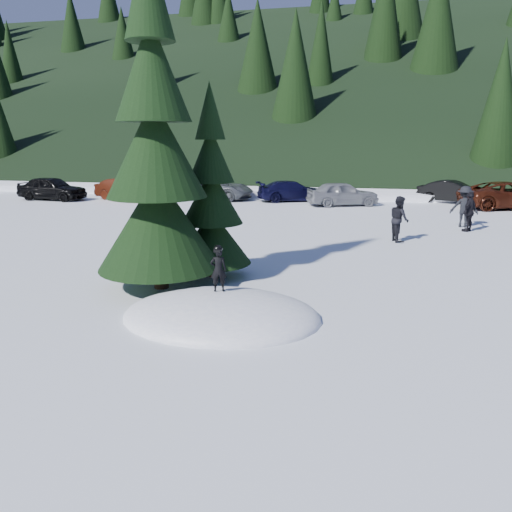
% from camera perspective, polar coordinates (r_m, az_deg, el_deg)
% --- Properties ---
extents(ground, '(200.00, 200.00, 0.00)m').
position_cam_1_polar(ground, '(11.25, -3.95, -6.97)').
color(ground, white).
rests_on(ground, ground).
extents(snow_mound, '(4.48, 3.52, 0.96)m').
position_cam_1_polar(snow_mound, '(11.25, -3.95, -6.97)').
color(snow_mound, white).
rests_on(snow_mound, ground).
extents(forest_hillside, '(200.00, 60.00, 25.00)m').
position_cam_1_polar(forest_hillside, '(64.74, 10.51, 20.85)').
color(forest_hillside, black).
rests_on(forest_hillside, ground).
extents(spruce_tall, '(3.20, 3.20, 8.60)m').
position_cam_1_polar(spruce_tall, '(13.01, -11.38, 10.56)').
color(spruce_tall, black).
rests_on(spruce_tall, ground).
extents(spruce_short, '(2.20, 2.20, 5.37)m').
position_cam_1_polar(spruce_short, '(14.07, -5.09, 5.99)').
color(spruce_short, black).
rests_on(spruce_short, ground).
extents(child_skier, '(0.42, 0.34, 1.01)m').
position_cam_1_polar(child_skier, '(11.35, -4.32, -1.57)').
color(child_skier, black).
rests_on(child_skier, snow_mound).
extents(adult_0, '(0.90, 1.02, 1.75)m').
position_cam_1_polar(adult_0, '(19.87, 16.05, 4.11)').
color(adult_0, black).
rests_on(adult_0, ground).
extents(adult_1, '(0.90, 1.05, 1.69)m').
position_cam_1_polar(adult_1, '(22.98, 23.21, 4.68)').
color(adult_1, black).
rests_on(adult_1, ground).
extents(adult_2, '(1.25, 0.83, 1.82)m').
position_cam_1_polar(adult_2, '(24.04, 22.71, 5.22)').
color(adult_2, black).
rests_on(adult_2, ground).
extents(car_0, '(4.51, 2.07, 1.50)m').
position_cam_1_polar(car_0, '(34.52, -22.30, 7.18)').
color(car_0, black).
rests_on(car_0, ground).
extents(car_1, '(4.34, 2.30, 1.36)m').
position_cam_1_polar(car_1, '(33.20, -14.59, 7.42)').
color(car_1, '#3D150B').
rests_on(car_1, ground).
extents(car_2, '(5.38, 2.93, 1.43)m').
position_cam_1_polar(car_2, '(32.44, -4.87, 7.73)').
color(car_2, '#555A5D').
rests_on(car_2, ground).
extents(car_3, '(4.70, 3.40, 1.27)m').
position_cam_1_polar(car_3, '(31.49, 4.14, 7.42)').
color(car_3, black).
rests_on(car_3, ground).
extents(car_4, '(4.46, 3.10, 1.41)m').
position_cam_1_polar(car_4, '(29.73, 9.87, 7.05)').
color(car_4, gray).
rests_on(car_4, ground).
extents(car_5, '(4.34, 2.87, 1.35)m').
position_cam_1_polar(car_5, '(32.80, 21.61, 6.84)').
color(car_5, black).
rests_on(car_5, ground).
extents(car_6, '(5.87, 3.95, 1.50)m').
position_cam_1_polar(car_6, '(31.47, 27.02, 6.21)').
color(car_6, '#39140A').
rests_on(car_6, ground).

